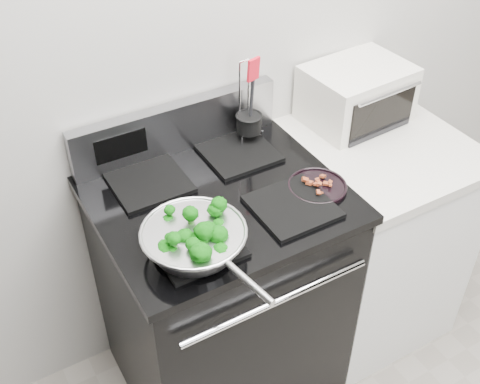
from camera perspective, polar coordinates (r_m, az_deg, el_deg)
back_wall at (r=2.11m, az=0.61°, el=15.93°), size 4.00×0.02×2.70m
gas_range at (r=2.26m, az=-1.81°, el=-9.38°), size 0.79×0.69×1.13m
counter at (r=2.57m, az=11.82°, el=-3.92°), size 0.62×0.68×0.92m
skillet at (r=1.72m, az=-4.35°, el=-4.42°), size 0.31×0.49×0.07m
broccoli_pile at (r=1.71m, az=-4.43°, el=-3.93°), size 0.24×0.24×0.08m
bacon_plate at (r=1.97m, az=7.35°, el=0.76°), size 0.19×0.19×0.04m
utensil_holder at (r=2.15m, az=0.85°, el=6.18°), size 0.11×0.11×0.33m
toaster_oven at (r=2.36m, az=10.97°, el=9.12°), size 0.40×0.31×0.22m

